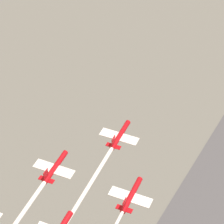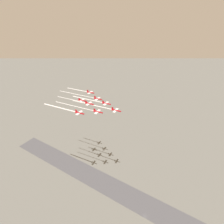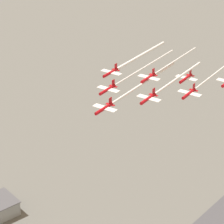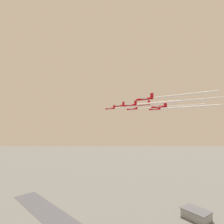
# 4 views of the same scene
# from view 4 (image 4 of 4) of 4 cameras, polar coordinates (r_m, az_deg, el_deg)

# --- Properties ---
(hangar) EXTENTS (31.04, 22.21, 10.71)m
(hangar) POSITION_cam_4_polar(r_m,az_deg,el_deg) (271.46, 25.78, -27.82)
(hangar) COLOR gray
(hangar) RESTS_ON ground_plane
(jet_0) EXTENTS (10.97, 10.64, 3.68)m
(jet_0) POSITION_cam_4_polar(r_m,az_deg,el_deg) (158.21, -0.43, 1.19)
(jet_0) COLOR #B20C14
(jet_1) EXTENTS (10.97, 10.64, 3.68)m
(jet_1) POSITION_cam_4_polar(r_m,az_deg,el_deg) (140.02, 2.39, 2.04)
(jet_1) COLOR #B20C14
(jet_2) EXTENTS (10.97, 10.64, 3.68)m
(jet_2) POSITION_cam_4_polar(r_m,az_deg,el_deg) (156.39, 6.73, 1.00)
(jet_2) COLOR #B20C14
(jet_3) EXTENTS (10.97, 10.64, 3.68)m
(jet_3) POSITION_cam_4_polar(r_m,az_deg,el_deg) (122.07, 6.04, 2.23)
(jet_3) COLOR #B20C14
(jet_4) EXTENTS (10.97, 10.64, 3.68)m
(jet_4) POSITION_cam_4_polar(r_m,az_deg,el_deg) (139.50, 10.48, 2.43)
(jet_4) COLOR #B20C14
(jet_5) EXTENTS (10.97, 10.64, 3.68)m
(jet_5) POSITION_cam_4_polar(r_m,az_deg,el_deg) (157.08, 13.94, 0.93)
(jet_5) COLOR #B20C14
(jet_6) EXTENTS (10.97, 10.64, 3.68)m
(jet_6) POSITION_cam_4_polar(r_m,az_deg,el_deg) (105.24, 10.90, 4.26)
(jet_6) COLOR #B20C14
(jet_7) EXTENTS (10.97, 10.64, 3.68)m
(jet_7) POSITION_cam_4_polar(r_m,az_deg,el_deg) (122.77, 15.29, 1.66)
(jet_7) COLOR #B20C14
(smoke_trail_0) EXTENTS (50.62, 15.05, 0.99)m
(smoke_trail_0) POSITION_cam_4_polar(r_m,az_deg,el_deg) (140.72, 9.48, 1.94)
(smoke_trail_0) COLOR white
(smoke_trail_1) EXTENTS (41.07, 12.39, 1.01)m
(smoke_trail_1) POSITION_cam_4_polar(r_m,az_deg,el_deg) (126.38, 12.02, 2.82)
(smoke_trail_1) COLOR white
(smoke_trail_2) EXTENTS (51.06, 14.95, 0.74)m
(smoke_trail_2) POSITION_cam_4_polar(r_m,az_deg,el_deg) (142.35, 17.54, 1.70)
(smoke_trail_2) COLOR white
(smoke_trail_3) EXTENTS (53.15, 15.53, 0.74)m
(smoke_trail_3) POSITION_cam_4_polar(r_m,az_deg,el_deg) (108.19, 20.72, 3.33)
(smoke_trail_3) COLOR white
(smoke_trail_4) EXTENTS (39.89, 11.80, 0.71)m
(smoke_trail_4) POSITION_cam_4_polar(r_m,az_deg,el_deg) (129.46, 20.54, 3.15)
(smoke_trail_4) COLOR white
(smoke_trail_5) EXTENTS (43.08, 13.28, 1.38)m
(smoke_trail_5) POSITION_cam_4_polar(r_m,az_deg,el_deg) (147.84, 23.57, 1.49)
(smoke_trail_5) COLOR white
(smoke_trail_6) EXTENTS (31.57, 9.73, 1.01)m
(smoke_trail_6) POSITION_cam_4_polar(r_m,az_deg,el_deg) (97.30, 22.10, 5.19)
(smoke_trail_6) COLOR white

